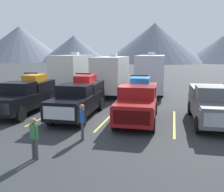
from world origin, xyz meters
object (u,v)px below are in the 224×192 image
(pickup_truck_b, at_px, (79,97))
(camper_trailer_c, at_px, (151,73))
(pickup_truck_c, at_px, (138,101))
(pickup_truck_d, at_px, (212,104))
(camper_trailer_a, at_px, (73,71))
(person_a, at_px, (82,120))
(camper_trailer_b, at_px, (111,73))
(pickup_truck_a, at_px, (26,95))
(person_b, at_px, (34,136))

(pickup_truck_b, bearing_deg, camper_trailer_c, 67.50)
(pickup_truck_c, height_order, pickup_truck_d, pickup_truck_c)
(camper_trailer_a, bearing_deg, pickup_truck_c, -48.32)
(pickup_truck_b, height_order, pickup_truck_c, pickup_truck_b)
(pickup_truck_d, bearing_deg, camper_trailer_c, 116.93)
(pickup_truck_b, xyz_separation_m, person_a, (1.70, -3.98, -0.23))
(camper_trailer_b, xyz_separation_m, person_a, (1.62, -11.89, -1.05))
(camper_trailer_a, bearing_deg, pickup_truck_b, -64.74)
(camper_trailer_b, bearing_deg, pickup_truck_c, -65.71)
(pickup_truck_d, bearing_deg, camper_trailer_b, 135.58)
(pickup_truck_b, relative_size, pickup_truck_c, 1.04)
(camper_trailer_b, bearing_deg, pickup_truck_a, -116.23)
(pickup_truck_c, distance_m, person_b, 6.95)
(camper_trailer_a, bearing_deg, pickup_truck_a, -88.10)
(pickup_truck_d, distance_m, camper_trailer_a, 14.51)
(camper_trailer_b, bearing_deg, pickup_truck_b, -90.51)
(person_a, bearing_deg, pickup_truck_c, 63.46)
(pickup_truck_b, relative_size, camper_trailer_c, 0.80)
(pickup_truck_c, distance_m, pickup_truck_d, 4.15)
(pickup_truck_a, bearing_deg, camper_trailer_a, 91.90)
(pickup_truck_c, xyz_separation_m, camper_trailer_c, (-0.08, 8.68, 0.91))
(camper_trailer_b, bearing_deg, person_a, -82.22)
(pickup_truck_c, xyz_separation_m, camper_trailer_a, (-7.73, 8.69, 0.90))
(pickup_truck_a, xyz_separation_m, pickup_truck_c, (7.45, -0.12, -0.00))
(pickup_truck_c, height_order, person_b, pickup_truck_c)
(pickup_truck_c, height_order, camper_trailer_a, camper_trailer_a)
(camper_trailer_c, bearing_deg, pickup_truck_b, -112.50)
(pickup_truck_b, bearing_deg, person_a, -66.95)
(pickup_truck_b, relative_size, camper_trailer_b, 0.75)
(pickup_truck_c, relative_size, camper_trailer_a, 0.77)
(pickup_truck_c, height_order, camper_trailer_b, camper_trailer_b)
(pickup_truck_c, distance_m, person_a, 4.40)
(pickup_truck_a, height_order, camper_trailer_c, camper_trailer_c)
(pickup_truck_b, height_order, camper_trailer_a, camper_trailer_a)
(pickup_truck_d, xyz_separation_m, camper_trailer_b, (-7.72, 7.56, 0.89))
(camper_trailer_c, height_order, person_b, camper_trailer_c)
(camper_trailer_c, distance_m, person_a, 12.80)
(pickup_truck_c, xyz_separation_m, camper_trailer_b, (-3.59, 7.95, 0.84))
(pickup_truck_b, height_order, person_b, pickup_truck_b)
(camper_trailer_a, bearing_deg, pickup_truck_d, -34.97)
(pickup_truck_a, bearing_deg, camper_trailer_b, 63.77)
(camper_trailer_a, height_order, camper_trailer_b, camper_trailer_a)
(person_a, xyz_separation_m, person_b, (-0.99, -2.36, -0.04))
(pickup_truck_b, xyz_separation_m, camper_trailer_a, (-4.07, 8.64, 0.89))
(pickup_truck_b, distance_m, camper_trailer_c, 9.39)
(pickup_truck_b, height_order, camper_trailer_c, camper_trailer_c)
(person_b, bearing_deg, camper_trailer_c, 79.16)
(person_a, bearing_deg, camper_trailer_c, 81.52)
(camper_trailer_c, bearing_deg, camper_trailer_a, 179.96)
(pickup_truck_c, xyz_separation_m, person_b, (-2.95, -6.29, -0.25))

